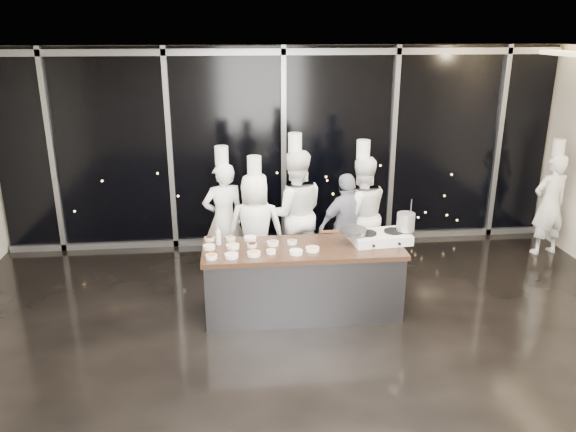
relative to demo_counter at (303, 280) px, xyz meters
name	(u,v)px	position (x,y,z in m)	size (l,w,h in m)	color
ground	(312,351)	(0.00, -0.90, -0.45)	(9.00, 9.00, 0.00)	black
room_shell	(333,155)	(0.18, -0.90, 1.79)	(9.02, 7.02, 3.21)	beige
window_wall	(283,148)	(0.00, 2.53, 1.14)	(8.90, 0.11, 3.20)	black
demo_counter	(303,280)	(0.00, 0.00, 0.00)	(2.46, 0.86, 0.90)	#3D3E43
stove	(380,237)	(0.98, 0.07, 0.51)	(0.76, 0.51, 0.14)	silver
frying_pan	(353,231)	(0.63, 0.05, 0.62)	(0.60, 0.37, 0.06)	slate
stock_pot	(406,222)	(1.31, 0.08, 0.70)	(0.22, 0.22, 0.22)	silver
prep_bowls	(253,247)	(-0.61, -0.01, 0.47)	(1.40, 0.72, 0.05)	white
squeeze_bottle	(218,236)	(-1.03, 0.18, 0.56)	(0.06, 0.06, 0.23)	silver
chef_far_left	(224,218)	(-0.97, 1.32, 0.41)	(0.70, 0.55, 1.90)	white
chef_left	(255,228)	(-0.54, 0.96, 0.36)	(0.82, 0.57, 1.83)	white
chef_center	(295,213)	(0.04, 1.22, 0.48)	(0.93, 0.74, 2.08)	white
guest	(347,226)	(0.77, 1.07, 0.31)	(0.97, 0.66, 1.53)	#161F3D
chef_right	(360,214)	(1.00, 1.24, 0.42)	(0.90, 0.73, 1.96)	white
chef_side	(550,203)	(4.11, 1.58, 0.38)	(0.65, 0.49, 1.85)	white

